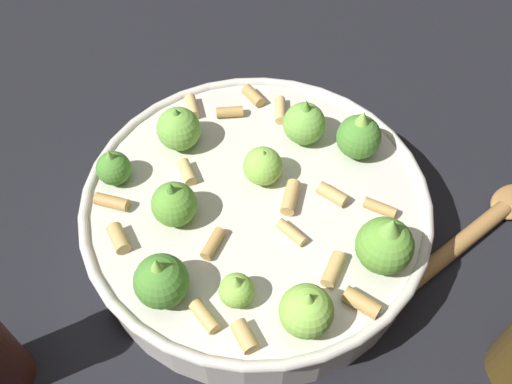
# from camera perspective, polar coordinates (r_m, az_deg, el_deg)

# --- Properties ---
(ground_plane) EXTENTS (2.40, 2.40, 0.00)m
(ground_plane) POSITION_cam_1_polar(r_m,az_deg,el_deg) (0.53, -0.00, -4.20)
(ground_plane) COLOR black
(cooking_pan) EXTENTS (0.31, 0.31, 0.11)m
(cooking_pan) POSITION_cam_1_polar(r_m,az_deg,el_deg) (0.50, 0.08, -2.13)
(cooking_pan) COLOR beige
(cooking_pan) RESTS_ON ground
(wooden_spoon) EXTENTS (0.22, 0.05, 0.02)m
(wooden_spoon) POSITION_cam_1_polar(r_m,az_deg,el_deg) (0.56, 20.84, -4.29)
(wooden_spoon) COLOR #9E703D
(wooden_spoon) RESTS_ON ground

